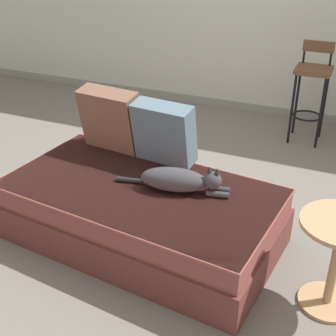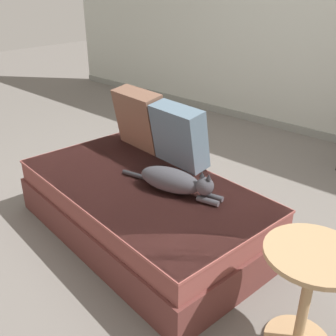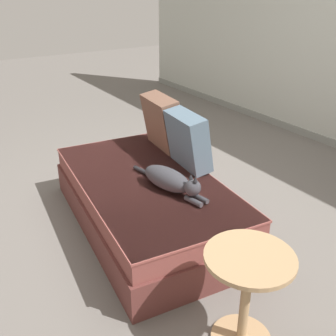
# 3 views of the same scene
# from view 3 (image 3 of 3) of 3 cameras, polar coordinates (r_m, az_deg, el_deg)

# --- Properties ---
(ground_plane) EXTENTS (16.00, 16.00, 0.00)m
(ground_plane) POSITION_cam_3_polar(r_m,az_deg,el_deg) (3.30, 2.97, -6.02)
(ground_plane) COLOR #66605B
(ground_plane) RESTS_ON ground
(couch) EXTENTS (1.86, 1.14, 0.40)m
(couch) POSITION_cam_3_polar(r_m,az_deg,el_deg) (3.01, -3.17, -4.86)
(couch) COLOR brown
(couch) RESTS_ON ground
(throw_pillow_corner) EXTENTS (0.46, 0.28, 0.46)m
(throw_pillow_corner) POSITION_cam_3_polar(r_m,az_deg,el_deg) (3.37, -0.78, 6.66)
(throw_pillow_corner) COLOR brown
(throw_pillow_corner) RESTS_ON couch
(throw_pillow_middle) EXTENTS (0.44, 0.27, 0.44)m
(throw_pillow_middle) POSITION_cam_3_polar(r_m,az_deg,el_deg) (3.01, 2.90, 4.04)
(throw_pillow_middle) COLOR #4C6070
(throw_pillow_middle) RESTS_ON couch
(cat) EXTENTS (0.74, 0.25, 0.19)m
(cat) POSITION_cam_3_polar(r_m,az_deg,el_deg) (2.72, 0.32, -1.74)
(cat) COLOR #333338
(cat) RESTS_ON couch
(side_table) EXTENTS (0.44, 0.44, 0.56)m
(side_table) POSITION_cam_3_polar(r_m,az_deg,el_deg) (2.05, 11.33, -16.63)
(side_table) COLOR tan
(side_table) RESTS_ON ground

